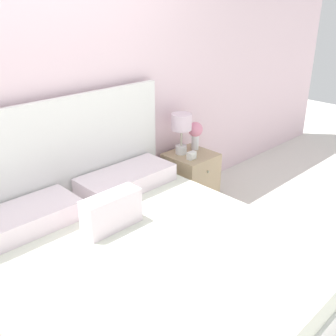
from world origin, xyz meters
The scene contains 7 objects.
ground_plane centered at (0.00, 0.00, 0.00)m, with size 12.00×12.00×0.00m, color silver.
wall_back centered at (0.00, 0.07, 1.30)m, with size 8.00×0.06×2.60m.
bed centered at (0.00, -0.91, 0.27)m, with size 1.90×2.00×1.23m.
nightstand centered at (1.24, -0.22, 0.26)m, with size 0.41×0.43×0.53m.
table_lamp centered at (1.19, -0.15, 0.80)m, with size 0.19×0.19×0.39m.
flower_vase centered at (1.36, -0.16, 0.70)m, with size 0.14×0.14×0.27m.
alarm_clock centered at (1.15, -0.31, 0.56)m, with size 0.08×0.05×0.07m.
Camera 1 is at (-1.30, -2.52, 1.91)m, focal length 42.00 mm.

